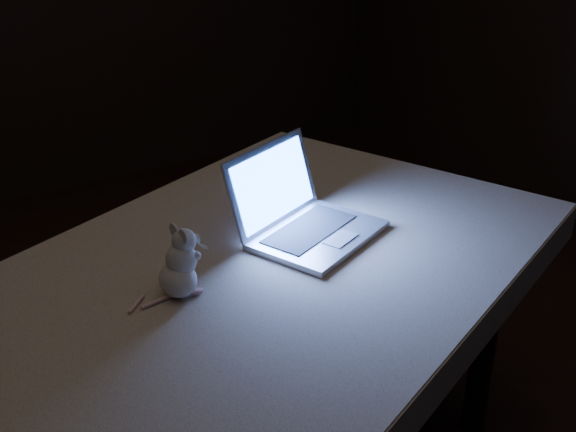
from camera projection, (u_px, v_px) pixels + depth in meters
table at (266, 391)px, 1.96m from camera, size 1.74×1.45×0.80m
tablecloth at (232, 287)px, 1.77m from camera, size 1.73×1.28×0.10m
laptop at (319, 198)px, 1.84m from camera, size 0.42×0.40×0.23m
plush_mouse at (177, 262)px, 1.61m from camera, size 0.16×0.16×0.17m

